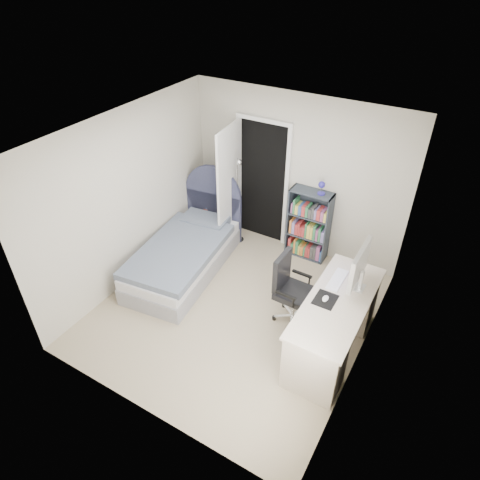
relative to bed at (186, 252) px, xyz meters
The scene contains 8 objects.
room_shell 1.53m from the bed, 21.10° to the right, with size 3.50×3.70×2.60m.
door 1.35m from the bed, 73.05° to the left, with size 0.92×0.83×2.06m.
bed is the anchor object (origin of this frame).
nightstand 1.03m from the bed, 104.10° to the left, with size 0.37×0.37×0.56m.
floor_lamp 1.09m from the bed, 72.12° to the left, with size 0.22×0.22×1.51m.
bookcase 1.92m from the bed, 40.13° to the left, with size 0.64×0.28×1.36m.
desk 2.52m from the bed, ahead, with size 0.67×1.67×1.37m.
office_chair 1.81m from the bed, ahead, with size 0.51×0.52×1.00m.
Camera 1 is at (2.20, -3.62, 4.20)m, focal length 32.00 mm.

